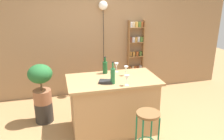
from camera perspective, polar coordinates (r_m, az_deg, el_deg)
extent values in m
plane|color=#A37A4C|center=(3.81, 1.38, -16.94)|extent=(12.00, 12.00, 0.00)
cube|color=#997551|center=(5.07, -4.52, 9.30)|extent=(6.40, 0.10, 2.80)
cube|color=tan|center=(3.83, 0.20, -8.99)|extent=(1.35, 0.76, 0.89)
cube|color=#A87F51|center=(3.64, 0.21, -2.50)|extent=(1.47, 0.83, 0.04)
cylinder|color=#196642|center=(3.29, 11.63, -16.78)|extent=(0.02, 0.02, 0.66)
cylinder|color=#196642|center=(3.39, 6.15, -15.34)|extent=(0.02, 0.02, 0.66)
cylinder|color=#196642|center=(3.47, 9.92, -14.67)|extent=(0.02, 0.02, 0.66)
cylinder|color=brown|center=(3.15, 9.16, -10.87)|extent=(0.33, 0.33, 0.03)
cube|color=olive|center=(5.25, 4.15, 3.34)|extent=(0.02, 0.12, 1.67)
cube|color=olive|center=(5.37, 7.71, 3.56)|extent=(0.02, 0.12, 1.67)
cube|color=olive|center=(5.52, 5.72, -3.27)|extent=(0.33, 0.12, 0.02)
cylinder|color=brown|center=(5.46, 4.45, -2.89)|extent=(0.06, 0.06, 0.09)
cylinder|color=#994C23|center=(5.48, 5.05, -2.81)|extent=(0.06, 0.06, 0.09)
cylinder|color=#AD7A38|center=(5.50, 5.77, -2.76)|extent=(0.06, 0.06, 0.09)
cylinder|color=brown|center=(5.51, 6.35, -2.75)|extent=(0.06, 0.06, 0.09)
cylinder|color=beige|center=(5.55, 6.91, -2.61)|extent=(0.06, 0.06, 0.09)
cube|color=olive|center=(5.40, 5.83, 0.03)|extent=(0.33, 0.12, 0.02)
cylinder|color=#994C23|center=(5.34, 4.58, 0.40)|extent=(0.06, 0.06, 0.08)
cylinder|color=beige|center=(5.37, 5.27, 0.48)|extent=(0.06, 0.06, 0.08)
cylinder|color=#994C23|center=(5.39, 5.92, 0.53)|extent=(0.06, 0.06, 0.08)
cylinder|color=brown|center=(5.42, 6.57, 0.62)|extent=(0.06, 0.06, 0.08)
cylinder|color=silver|center=(5.44, 7.22, 0.67)|extent=(0.06, 0.06, 0.08)
cube|color=olive|center=(5.31, 5.95, 3.45)|extent=(0.33, 0.12, 0.02)
cylinder|color=#AD7A38|center=(5.26, 4.72, 4.04)|extent=(0.06, 0.06, 0.11)
cylinder|color=#AD7A38|center=(5.28, 5.55, 4.08)|extent=(0.06, 0.06, 0.11)
cylinder|color=#994C23|center=(5.30, 6.40, 4.10)|extent=(0.06, 0.06, 0.11)
cylinder|color=#4C7033|center=(5.34, 7.26, 4.18)|extent=(0.06, 0.06, 0.11)
cube|color=olive|center=(5.23, 6.07, 7.00)|extent=(0.33, 0.12, 0.02)
cylinder|color=brown|center=(5.16, 4.66, 7.64)|extent=(0.07, 0.07, 0.12)
cylinder|color=silver|center=(5.19, 5.45, 7.67)|extent=(0.07, 0.07, 0.12)
cylinder|color=#AD7A38|center=(5.21, 6.09, 7.69)|extent=(0.07, 0.07, 0.12)
cylinder|color=silver|center=(5.24, 6.72, 7.75)|extent=(0.07, 0.07, 0.12)
cylinder|color=#4C7033|center=(5.26, 7.49, 7.74)|extent=(0.07, 0.07, 0.12)
cube|color=olive|center=(5.17, 6.20, 10.63)|extent=(0.33, 0.12, 0.02)
cylinder|color=silver|center=(5.13, 4.80, 11.35)|extent=(0.07, 0.07, 0.12)
cylinder|color=beige|center=(5.15, 5.49, 11.36)|extent=(0.07, 0.07, 0.12)
cylinder|color=gold|center=(5.17, 6.27, 11.36)|extent=(0.07, 0.07, 0.12)
cylinder|color=#4C7033|center=(5.19, 7.04, 11.36)|extent=(0.07, 0.07, 0.12)
cylinder|color=#994C23|center=(5.20, 7.58, 11.36)|extent=(0.07, 0.07, 0.12)
cylinder|color=#2D2823|center=(4.35, -16.80, -10.09)|extent=(0.32, 0.32, 0.37)
cylinder|color=#935B3D|center=(4.21, -17.19, -6.42)|extent=(0.32, 0.32, 0.24)
cylinder|color=brown|center=(4.13, -17.45, -3.88)|extent=(0.03, 0.03, 0.16)
ellipsoid|color=#23602D|center=(4.06, -17.76, -0.92)|extent=(0.42, 0.38, 0.34)
cylinder|color=#236638|center=(3.39, 0.21, -1.58)|extent=(0.07, 0.07, 0.24)
cylinder|color=#236638|center=(3.33, 0.21, 1.12)|extent=(0.03, 0.03, 0.09)
cylinder|color=black|center=(3.32, 0.21, 1.99)|extent=(0.03, 0.03, 0.01)
cylinder|color=#194C23|center=(3.85, -1.77, 0.61)|extent=(0.08, 0.08, 0.20)
cylinder|color=#194C23|center=(3.80, -1.79, 2.64)|extent=(0.03, 0.03, 0.08)
cylinder|color=black|center=(3.79, -1.79, 3.31)|extent=(0.03, 0.03, 0.01)
cylinder|color=silver|center=(3.37, 3.74, -3.86)|extent=(0.06, 0.06, 0.00)
cylinder|color=silver|center=(3.36, 3.76, -3.23)|extent=(0.01, 0.01, 0.08)
cone|color=silver|center=(3.33, 3.78, -1.96)|extent=(0.07, 0.07, 0.08)
cylinder|color=silver|center=(3.95, 1.14, -0.42)|extent=(0.06, 0.06, 0.00)
cylinder|color=silver|center=(3.94, 1.15, 0.12)|extent=(0.01, 0.01, 0.08)
cone|color=silver|center=(3.91, 1.15, 1.23)|extent=(0.07, 0.07, 0.08)
cylinder|color=silver|center=(3.78, 3.55, -1.32)|extent=(0.06, 0.06, 0.00)
cylinder|color=silver|center=(3.77, 3.57, -0.75)|extent=(0.01, 0.01, 0.08)
cone|color=silver|center=(3.74, 3.59, 0.40)|extent=(0.07, 0.07, 0.08)
cube|color=black|center=(3.46, -1.54, -2.94)|extent=(0.25, 0.21, 0.03)
cylinder|color=black|center=(5.08, -2.13, 4.72)|extent=(0.01, 0.01, 1.99)
sphere|color=white|center=(4.94, -2.27, 16.02)|extent=(0.19, 0.19, 0.19)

